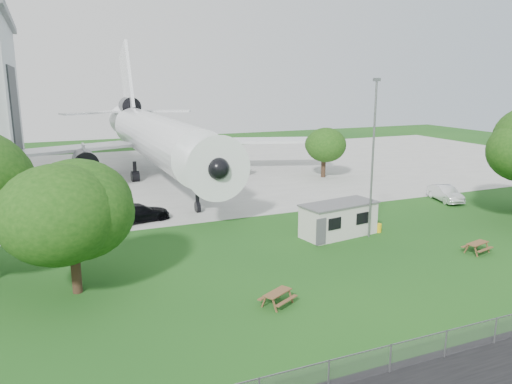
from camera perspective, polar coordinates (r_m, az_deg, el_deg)
name	(u,v)px	position (r m, az deg, el deg)	size (l,w,h in m)	color
ground	(317,282)	(31.03, 7.01, -10.19)	(160.00, 160.00, 0.00)	#255D1B
concrete_apron	(169,174)	(65.36, -9.92, 2.06)	(120.00, 46.00, 0.03)	#B7B7B2
airliner	(155,136)	(62.08, -11.44, 6.33)	(46.36, 47.73, 17.69)	white
site_cabin	(339,219)	(39.66, 9.43, -3.08)	(6.92, 3.62, 2.62)	beige
picnic_west	(277,305)	(28.01, 2.47, -12.75)	(1.80, 1.50, 0.76)	brown
picnic_east	(477,253)	(38.97, 23.90, -6.36)	(1.80, 1.50, 0.76)	brown
fence	(427,362)	(24.22, 18.92, -17.90)	(58.00, 0.04, 1.30)	gray
lamp_mast	(373,161)	(38.76, 13.18, 3.49)	(0.16, 0.16, 12.00)	slate
tree_west_small	(71,211)	(29.66, -20.40, -2.00)	(7.58, 7.58, 8.71)	#382619
tree_far_apron	(324,143)	(62.13, 7.79, 5.60)	(5.22, 5.22, 6.95)	#382619
car_ne_sedan	(445,194)	(53.50, 20.82, -0.18)	(1.64, 4.70, 1.55)	silver
car_apron_van	(139,213)	(44.06, -13.26, -2.35)	(2.19, 5.38, 1.56)	black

